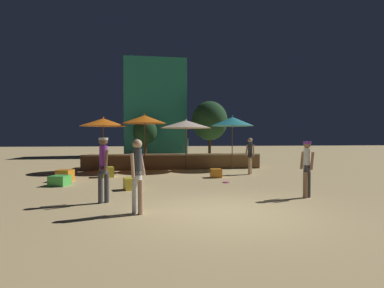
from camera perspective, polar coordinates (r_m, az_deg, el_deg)
ground_plane at (r=7.42m, az=6.51°, el=-12.78°), size 120.00×120.00×0.00m
wooden_deck at (r=18.15m, az=-3.78°, el=-3.26°), size 10.17×2.38×0.87m
patio_umbrella_0 at (r=17.34m, az=7.68°, el=4.28°), size 2.44×2.44×3.08m
patio_umbrella_1 at (r=16.32m, az=-9.04°, el=4.66°), size 2.35×2.35×3.10m
patio_umbrella_2 at (r=16.76m, az=-16.55°, el=3.98°), size 2.46×2.46×2.93m
patio_umbrella_3 at (r=16.70m, az=-1.17°, el=3.79°), size 2.84×2.84×2.86m
cube_seat_0 at (r=13.65m, az=4.57°, el=-5.56°), size 0.50×0.50×0.39m
cube_seat_1 at (r=10.66m, az=-11.51°, el=-7.43°), size 0.59×0.59×0.41m
cube_seat_2 at (r=13.47m, az=-23.05°, el=-5.55°), size 0.69×0.69×0.48m
cube_seat_3 at (r=12.34m, az=-23.89°, el=-6.39°), size 0.76×0.76×0.38m
cube_seat_4 at (r=14.32m, az=-15.97°, el=-5.14°), size 0.73×0.73×0.46m
person_0 at (r=8.57m, az=-16.51°, el=-3.93°), size 0.33×0.47×1.81m
person_1 at (r=15.00m, az=11.01°, el=-1.93°), size 0.43×0.36×1.79m
person_2 at (r=9.60m, az=21.05°, el=-3.94°), size 0.29×0.45×1.69m
person_3 at (r=7.15m, az=-10.35°, el=-5.48°), size 0.38×0.46×1.76m
bistro_chair_0 at (r=17.52m, az=-10.40°, el=-0.09°), size 0.48×0.47×0.90m
bistro_chair_1 at (r=17.57m, az=-1.10°, el=-0.07°), size 0.44×0.43×0.90m
frisbee_disc at (r=12.14m, az=6.49°, el=-7.25°), size 0.27×0.27×0.03m
background_tree_0 at (r=28.19m, az=-8.92°, el=2.37°), size 2.21×2.21×3.64m
background_tree_1 at (r=28.39m, az=3.38°, el=4.42°), size 3.36×3.36×5.28m
distant_building at (r=31.50m, az=-7.02°, el=6.68°), size 6.12×4.21×9.69m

